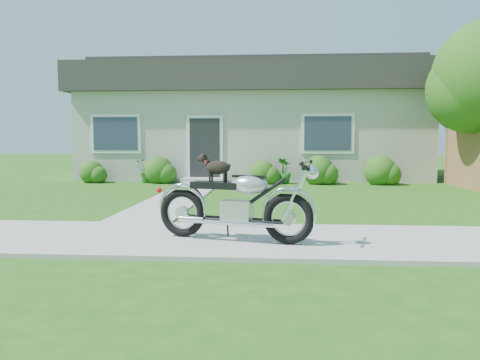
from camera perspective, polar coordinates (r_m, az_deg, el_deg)
name	(u,v)px	position (r m, az deg, el deg)	size (l,w,h in m)	color
ground	(216,240)	(6.53, -2.91, -7.30)	(80.00, 80.00, 0.00)	#235114
sidewalk	(216,238)	(6.53, -2.91, -7.13)	(24.00, 2.20, 0.04)	#9E9B93
walkway	(181,196)	(11.65, -7.19, -1.89)	(1.20, 8.00, 0.03)	#9E9B93
house	(254,120)	(18.37, 1.74, 7.28)	(12.60, 7.03, 4.50)	#BAB3A8
shrub_row	(260,171)	(14.88, 2.41, 1.05)	(10.15, 0.98, 0.98)	#295617
potted_plant_left	(147,171)	(15.48, -11.29, 1.07)	(0.68, 0.59, 0.76)	#1A5015
potted_plant_right	(284,171)	(14.92, 5.35, 1.14)	(0.47, 0.47, 0.83)	#1D601A
motorcycle_with_dog	(236,203)	(6.21, -0.44, -2.80)	(2.18, 0.86, 1.15)	black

